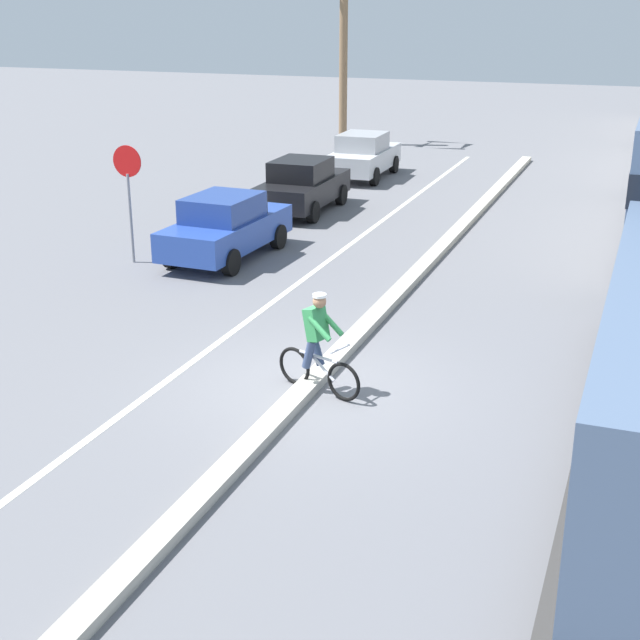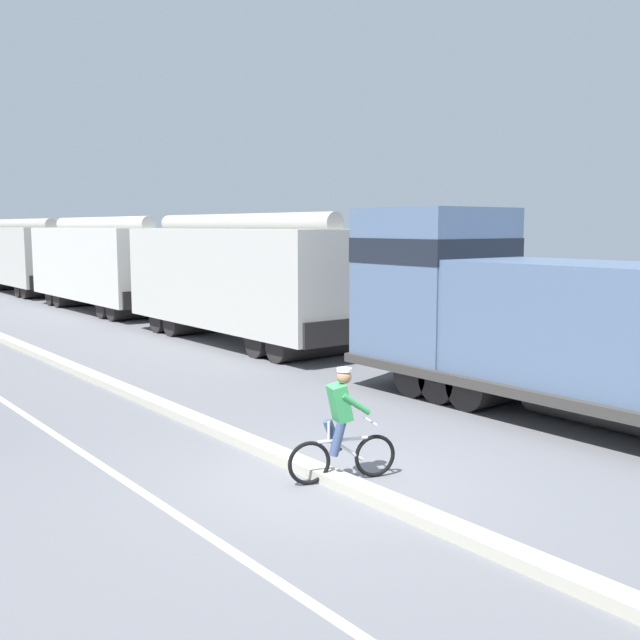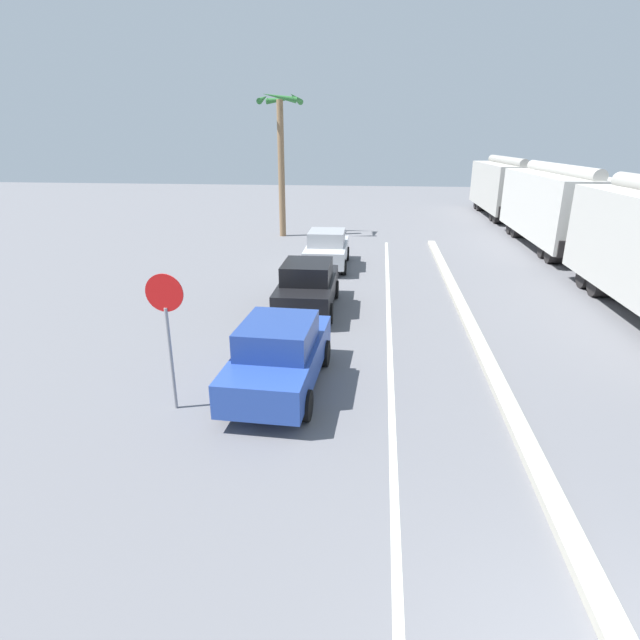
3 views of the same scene
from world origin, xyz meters
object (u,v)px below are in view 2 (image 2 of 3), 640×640
Objects in this scene: hopper_car_lead at (240,279)px; hopper_car_middle at (102,265)px; locomotive at (567,329)px; hopper_car_trailing at (24,256)px; cyclist at (342,428)px.

hopper_car_lead is 1.00× the size of hopper_car_middle.
hopper_car_trailing is at bearing 90.00° from locomotive.
locomotive reaches higher than hopper_car_lead.
locomotive reaches higher than hopper_car_middle.
hopper_car_trailing is (0.00, 11.60, 0.00)m from hopper_car_middle.
hopper_car_trailing is at bearing 90.00° from hopper_car_middle.
locomotive reaches higher than hopper_car_trailing.
hopper_car_lead and hopper_car_trailing have the same top height.
hopper_car_middle is at bearing -90.00° from hopper_car_trailing.
hopper_car_middle is (0.00, 11.60, 0.00)m from hopper_car_lead.
cyclist is (-5.84, -23.92, -1.26)m from hopper_car_middle.
cyclist is (-5.84, -12.32, -1.26)m from hopper_car_lead.
hopper_car_trailing is at bearing 80.67° from cyclist.
hopper_car_middle is at bearing 76.29° from cyclist.
hopper_car_lead is at bearing -90.00° from hopper_car_middle.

